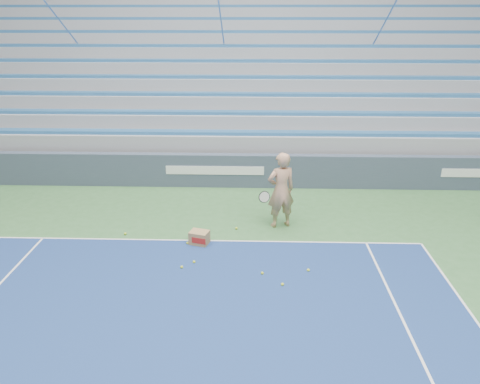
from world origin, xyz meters
The scene contains 12 objects.
sponsor_barrier centered at (0.00, 15.88, 0.55)m, with size 30.00×0.32×1.10m.
bleachers centered at (0.00, 21.60, 2.36)m, with size 31.00×9.15×7.30m.
tennis_player centered at (1.99, 12.85, 1.03)m, with size 1.04×0.97×2.07m.
ball_box centered at (-0.06, 11.73, 0.17)m, with size 0.53×0.46×0.34m.
tennis_ball_0 centered at (0.83, 12.58, 0.03)m, with size 0.07×0.07×0.07m, color #CADC2D.
tennis_ball_1 centered at (-0.36, 11.69, 0.03)m, with size 0.07×0.07×0.07m, color #CADC2D.
tennis_ball_2 centered at (1.49, 10.31, 0.03)m, with size 0.07×0.07×0.07m, color #CADC2D.
tennis_ball_3 centered at (-0.33, 10.51, 0.03)m, with size 0.07×0.07×0.07m, color #CADC2D.
tennis_ball_4 centered at (-2.05, 12.16, 0.03)m, with size 0.07×0.07×0.07m, color #CADC2D.
tennis_ball_5 centered at (-0.08, 10.76, 0.03)m, with size 0.07×0.07×0.07m, color #CADC2D.
tennis_ball_6 centered at (1.91, 9.87, 0.03)m, with size 0.07×0.07×0.07m, color #CADC2D.
tennis_ball_7 centered at (2.52, 10.47, 0.03)m, with size 0.07×0.07×0.07m, color #CADC2D.
Camera 1 is at (1.28, 1.32, 5.44)m, focal length 35.00 mm.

